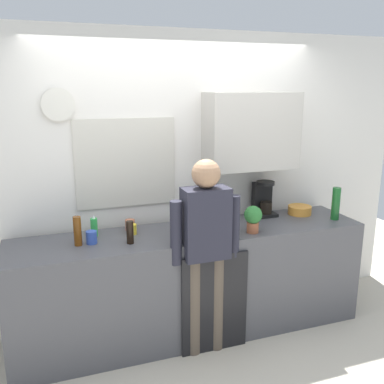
{
  "coord_description": "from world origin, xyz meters",
  "views": [
    {
      "loc": [
        -1.13,
        -2.9,
        2.13
      ],
      "look_at": [
        -0.02,
        0.25,
        1.29
      ],
      "focal_mm": 39.72,
      "sensor_mm": 36.0,
      "label": 1
    }
  ],
  "objects_px": {
    "bottle_amber_beer": "(78,231)",
    "bottle_green_wine": "(336,204)",
    "cup_yellow_cup": "(132,229)",
    "potted_plant": "(253,217)",
    "mixing_bowl": "(300,210)",
    "storage_canister": "(224,228)",
    "person_at_sink": "(206,242)",
    "cup_terracotta_mug": "(130,225)",
    "dish_soap": "(94,227)",
    "cup_blue_mug": "(91,237)",
    "bottle_dark_sauce": "(130,232)",
    "coffee_maker": "(263,200)"
  },
  "relations": [
    {
      "from": "bottle_amber_beer",
      "to": "bottle_green_wine",
      "type": "bearing_deg",
      "value": -2.6
    },
    {
      "from": "cup_yellow_cup",
      "to": "potted_plant",
      "type": "distance_m",
      "value": 1.01
    },
    {
      "from": "bottle_amber_beer",
      "to": "mixing_bowl",
      "type": "distance_m",
      "value": 2.08
    },
    {
      "from": "bottle_amber_beer",
      "to": "potted_plant",
      "type": "xyz_separation_m",
      "value": [
        1.4,
        -0.18,
        0.02
      ]
    },
    {
      "from": "storage_canister",
      "to": "person_at_sink",
      "type": "distance_m",
      "value": 0.21
    },
    {
      "from": "cup_yellow_cup",
      "to": "cup_terracotta_mug",
      "type": "xyz_separation_m",
      "value": [
        0.0,
        0.11,
        0.0
      ]
    },
    {
      "from": "cup_yellow_cup",
      "to": "mixing_bowl",
      "type": "bearing_deg",
      "value": 1.14
    },
    {
      "from": "mixing_bowl",
      "to": "dish_soap",
      "type": "relative_size",
      "value": 1.22
    },
    {
      "from": "cup_blue_mug",
      "to": "mixing_bowl",
      "type": "bearing_deg",
      "value": 4.02
    },
    {
      "from": "bottle_dark_sauce",
      "to": "mixing_bowl",
      "type": "relative_size",
      "value": 0.82
    },
    {
      "from": "bottle_dark_sauce",
      "to": "cup_terracotta_mug",
      "type": "distance_m",
      "value": 0.32
    },
    {
      "from": "cup_yellow_cup",
      "to": "cup_terracotta_mug",
      "type": "relative_size",
      "value": 0.92
    },
    {
      "from": "bottle_dark_sauce",
      "to": "bottle_amber_beer",
      "type": "xyz_separation_m",
      "value": [
        -0.39,
        0.09,
        0.02
      ]
    },
    {
      "from": "cup_blue_mug",
      "to": "cup_terracotta_mug",
      "type": "xyz_separation_m",
      "value": [
        0.34,
        0.21,
        -0.0
      ]
    },
    {
      "from": "coffee_maker",
      "to": "potted_plant",
      "type": "bearing_deg",
      "value": -127.57
    },
    {
      "from": "cup_blue_mug",
      "to": "potted_plant",
      "type": "height_order",
      "value": "potted_plant"
    },
    {
      "from": "bottle_amber_beer",
      "to": "person_at_sink",
      "type": "height_order",
      "value": "person_at_sink"
    },
    {
      "from": "bottle_dark_sauce",
      "to": "dish_soap",
      "type": "bearing_deg",
      "value": 132.41
    },
    {
      "from": "mixing_bowl",
      "to": "bottle_amber_beer",
      "type": "bearing_deg",
      "value": -176.0
    },
    {
      "from": "coffee_maker",
      "to": "cup_blue_mug",
      "type": "xyz_separation_m",
      "value": [
        -1.63,
        -0.24,
        -0.1
      ]
    },
    {
      "from": "dish_soap",
      "to": "person_at_sink",
      "type": "height_order",
      "value": "person_at_sink"
    },
    {
      "from": "cup_terracotta_mug",
      "to": "mixing_bowl",
      "type": "distance_m",
      "value": 1.62
    },
    {
      "from": "cup_blue_mug",
      "to": "dish_soap",
      "type": "relative_size",
      "value": 0.56
    },
    {
      "from": "bottle_amber_beer",
      "to": "storage_canister",
      "type": "height_order",
      "value": "bottle_amber_beer"
    },
    {
      "from": "cup_yellow_cup",
      "to": "storage_canister",
      "type": "bearing_deg",
      "value": -25.74
    },
    {
      "from": "bottle_amber_beer",
      "to": "cup_blue_mug",
      "type": "bearing_deg",
      "value": 3.47
    },
    {
      "from": "cup_yellow_cup",
      "to": "cup_blue_mug",
      "type": "bearing_deg",
      "value": -162.74
    },
    {
      "from": "person_at_sink",
      "to": "bottle_green_wine",
      "type": "bearing_deg",
      "value": 7.85
    },
    {
      "from": "cup_terracotta_mug",
      "to": "cup_yellow_cup",
      "type": "bearing_deg",
      "value": -91.71
    },
    {
      "from": "coffee_maker",
      "to": "person_at_sink",
      "type": "xyz_separation_m",
      "value": [
        -0.79,
        -0.54,
        -0.13
      ]
    },
    {
      "from": "coffee_maker",
      "to": "dish_soap",
      "type": "height_order",
      "value": "coffee_maker"
    },
    {
      "from": "bottle_amber_beer",
      "to": "person_at_sink",
      "type": "relative_size",
      "value": 0.14
    },
    {
      "from": "bottle_green_wine",
      "to": "person_at_sink",
      "type": "bearing_deg",
      "value": -172.11
    },
    {
      "from": "storage_canister",
      "to": "potted_plant",
      "type": "bearing_deg",
      "value": 7.15
    },
    {
      "from": "bottle_green_wine",
      "to": "storage_canister",
      "type": "xyz_separation_m",
      "value": [
        -1.16,
        -0.11,
        -0.06
      ]
    },
    {
      "from": "mixing_bowl",
      "to": "dish_soap",
      "type": "xyz_separation_m",
      "value": [
        -1.93,
        0.03,
        0.04
      ]
    },
    {
      "from": "bottle_amber_beer",
      "to": "storage_canister",
      "type": "distance_m",
      "value": 1.14
    },
    {
      "from": "cup_yellow_cup",
      "to": "dish_soap",
      "type": "distance_m",
      "value": 0.31
    },
    {
      "from": "bottle_dark_sauce",
      "to": "potted_plant",
      "type": "xyz_separation_m",
      "value": [
        1.02,
        -0.09,
        0.04
      ]
    },
    {
      "from": "bottle_green_wine",
      "to": "dish_soap",
      "type": "xyz_separation_m",
      "value": [
        -2.14,
        0.28,
        -0.07
      ]
    },
    {
      "from": "bottle_green_wine",
      "to": "cup_terracotta_mug",
      "type": "height_order",
      "value": "bottle_green_wine"
    },
    {
      "from": "bottle_dark_sauce",
      "to": "cup_yellow_cup",
      "type": "relative_size",
      "value": 2.12
    },
    {
      "from": "bottle_green_wine",
      "to": "dish_soap",
      "type": "bearing_deg",
      "value": 172.57
    },
    {
      "from": "bottle_green_wine",
      "to": "coffee_maker",
      "type": "bearing_deg",
      "value": 147.66
    },
    {
      "from": "cup_terracotta_mug",
      "to": "dish_soap",
      "type": "height_order",
      "value": "dish_soap"
    },
    {
      "from": "bottle_green_wine",
      "to": "mixing_bowl",
      "type": "relative_size",
      "value": 1.36
    },
    {
      "from": "cup_blue_mug",
      "to": "person_at_sink",
      "type": "bearing_deg",
      "value": -19.52
    },
    {
      "from": "bottle_dark_sauce",
      "to": "person_at_sink",
      "type": "bearing_deg",
      "value": -19.87
    },
    {
      "from": "cup_yellow_cup",
      "to": "potted_plant",
      "type": "bearing_deg",
      "value": -16.98
    },
    {
      "from": "bottle_amber_beer",
      "to": "cup_yellow_cup",
      "type": "xyz_separation_m",
      "value": [
        0.44,
        0.11,
        -0.07
      ]
    }
  ]
}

